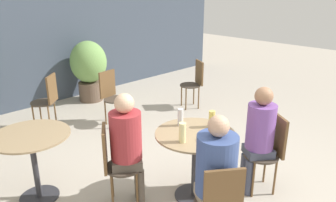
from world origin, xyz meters
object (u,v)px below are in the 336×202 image
Objects in this scene: cafe_table_far at (32,149)px; bistro_chair_2 at (270,147)px; beer_glass_3 at (180,117)px; beer_glass_0 at (182,133)px; bistro_chair_6 at (111,93)px; cafe_table_near at (195,147)px; beer_glass_1 at (217,133)px; seated_person_0 at (127,141)px; beer_glass_2 at (212,119)px; potted_plant_1 at (89,67)px; bistro_chair_3 at (48,97)px; seated_person_2 at (259,131)px; seated_person_1 at (215,172)px; bistro_chair_0 at (114,160)px; bistro_chair_5 at (195,80)px.

bistro_chair_2 reaches higher than cafe_table_far.
bistro_chair_2 is 1.03m from beer_glass_3.
cafe_table_far is at bearing 128.95° from beer_glass_0.
cafe_table_far is at bearing -156.01° from bistro_chair_6.
beer_glass_1 is at bearing -82.86° from cafe_table_near.
seated_person_0 reaches higher than beer_glass_0.
seated_person_0 is at bearing 165.00° from beer_glass_3.
beer_glass_2 is at bearing -101.39° from bistro_chair_2.
cafe_table_near is at bearing 175.99° from beer_glass_2.
potted_plant_1 reaches higher than beer_glass_0.
bistro_chair_3 reaches higher than cafe_table_near.
bistro_chair_6 is at bearing -144.64° from seated_person_2.
potted_plant_1 is at bearing 74.66° from beer_glass_3.
seated_person_1 is 1.04× the size of potted_plant_1.
bistro_chair_2 and bistro_chair_3 have the same top height.
bistro_chair_0 is (-0.69, 0.49, -0.07)m from cafe_table_near.
potted_plant_1 is at bearing 78.97° from beer_glass_2.
beer_glass_2 is (0.81, -0.42, 0.12)m from seated_person_0.
beer_glass_3 is at bearing -82.90° from seated_person_1.
bistro_chair_5 is 1.00× the size of bistro_chair_6.
seated_person_1 is 0.57m from beer_glass_0.
seated_person_0 is 6.38× the size of beer_glass_3.
bistro_chair_5 is at bearing 37.23° from beer_glass_3.
beer_glass_0 is 1.10× the size of beer_glass_2.
bistro_chair_3 is at bearing -128.63° from bistro_chair_2.
bistro_chair_5 is at bearing -24.77° from bistro_chair_6.
beer_glass_1 is (1.25, -1.41, 0.25)m from cafe_table_far.
seated_person_2 is 0.52m from beer_glass_2.
bistro_chair_5 is 4.42× the size of beer_glass_0.
bistro_chair_6 is 2.14m from beer_glass_3.
cafe_table_near is at bearing 9.44° from beer_glass_0.
cafe_table_near is 0.35m from beer_glass_3.
bistro_chair_3 is 4.87× the size of beer_glass_2.
seated_person_0 reaches higher than bistro_chair_0.
beer_glass_0 is at bearing -78.82° from seated_person_2.
bistro_chair_3 is at bearing 28.18° from seated_person_0.
bistro_chair_2 is 2.72m from bistro_chair_5.
bistro_chair_3 is at bearing -56.99° from seated_person_1.
bistro_chair_0 and bistro_chair_5 have the same top height.
seated_person_1 is at bearing -107.03° from beer_glass_0.
beer_glass_3 is (-0.21, 0.26, 0.01)m from beer_glass_2.
beer_glass_0 is (-0.93, 0.45, 0.33)m from bistro_chair_2.
bistro_chair_3 is 1.00× the size of bistro_chair_6.
seated_person_2 reaches higher than bistro_chair_2.
seated_person_1 reaches higher than bistro_chair_6.
bistro_chair_6 is 0.72× the size of seated_person_0.
bistro_chair_0 is at bearing 130.17° from beer_glass_0.
cafe_table_far is 1.58m from beer_glass_3.
seated_person_1 is at bearing -64.86° from cafe_table_far.
bistro_chair_0 is at bearing -132.93° from bistro_chair_6.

